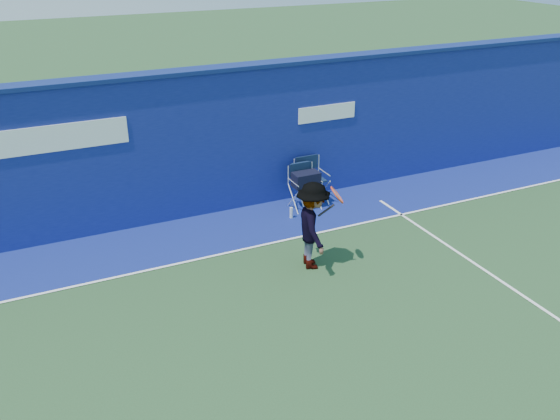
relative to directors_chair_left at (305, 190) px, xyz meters
name	(u,v)px	position (x,y,z in m)	size (l,w,h in m)	color
ground	(271,362)	(-2.80, -4.43, -0.41)	(80.00, 80.00, 0.00)	#254424
stadium_wall	(165,148)	(-2.80, 0.77, 1.14)	(24.00, 0.50, 3.08)	navy
out_of_bounds_strip	(186,238)	(-2.80, -0.33, -0.41)	(24.00, 1.80, 0.01)	navy
court_lines	(254,338)	(-2.80, -3.83, -0.40)	(24.00, 12.00, 0.01)	white
directors_chair_left	(305,190)	(0.00, 0.00, 0.00)	(0.58, 0.53, 0.97)	silver
directors_chair_right	(311,189)	(0.25, 0.18, -0.09)	(0.61, 0.55, 1.02)	silver
water_bottle	(291,213)	(-0.50, -0.36, -0.29)	(0.07, 0.07, 0.24)	silver
tennis_player	(313,226)	(-1.03, -2.30, 0.40)	(0.99, 1.16, 1.62)	#EA4738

